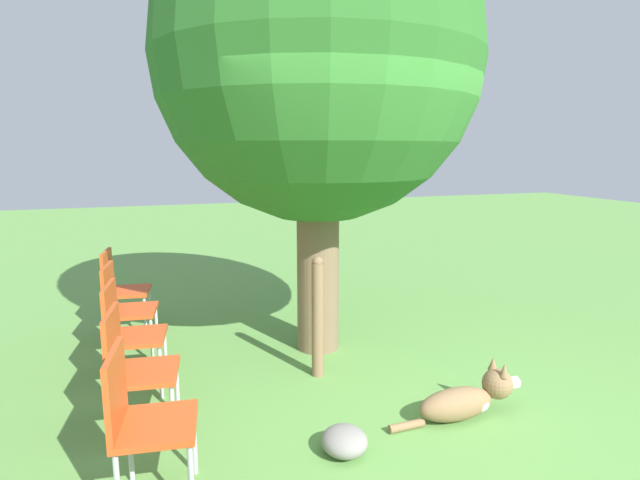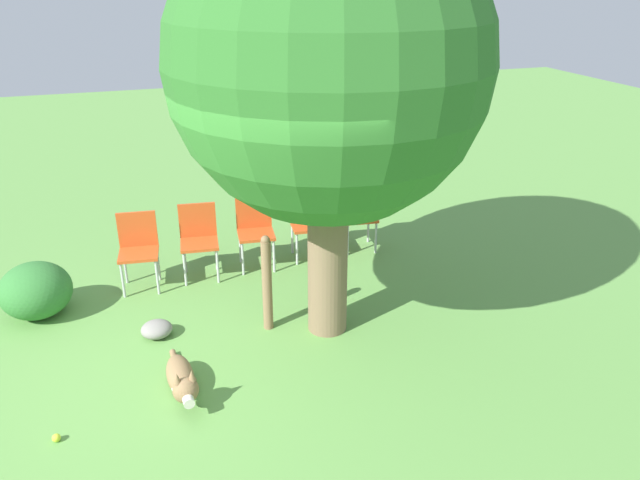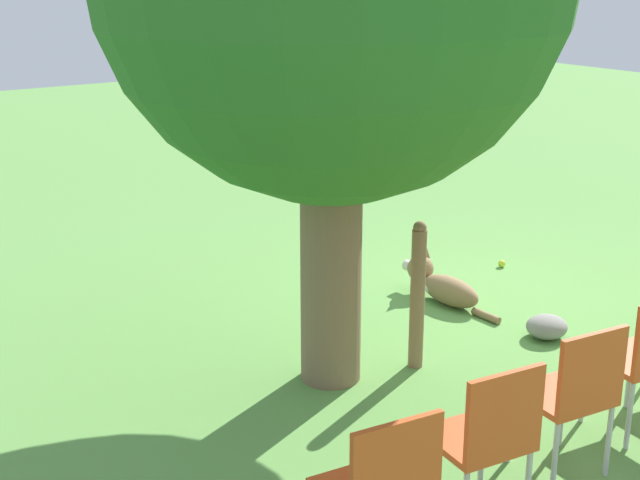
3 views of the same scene
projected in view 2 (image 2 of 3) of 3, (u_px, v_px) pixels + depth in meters
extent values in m
plane|color=#609947|center=(207.00, 364.00, 5.92)|extent=(30.00, 30.00, 0.00)
cylinder|color=#7A6047|center=(328.00, 245.00, 6.14)|extent=(0.40, 0.40, 1.90)
sphere|color=#2D6B28|center=(329.00, 62.00, 5.43)|extent=(2.89, 2.89, 2.89)
ellipsoid|color=olive|center=(180.00, 375.00, 5.56)|extent=(0.60, 0.26, 0.23)
ellipsoid|color=silver|center=(183.00, 387.00, 5.43)|extent=(0.21, 0.21, 0.14)
sphere|color=olive|center=(186.00, 390.00, 5.22)|extent=(0.23, 0.23, 0.22)
cylinder|color=silver|center=(188.00, 401.00, 5.12)|extent=(0.10, 0.10, 0.09)
cone|color=olive|center=(192.00, 375.00, 5.19)|extent=(0.07, 0.07, 0.10)
cone|color=olive|center=(177.00, 378.00, 5.15)|extent=(0.07, 0.07, 0.10)
cylinder|color=olive|center=(174.00, 359.00, 5.94)|extent=(0.27, 0.07, 0.06)
cylinder|color=#846647|center=(267.00, 286.00, 6.32)|extent=(0.10, 0.10, 0.98)
sphere|color=#846647|center=(265.00, 240.00, 6.12)|extent=(0.09, 0.09, 0.09)
cube|color=#D14C1E|center=(139.00, 254.00, 7.13)|extent=(0.47, 0.49, 0.04)
cube|color=#D14C1E|center=(137.00, 229.00, 7.22)|extent=(0.08, 0.44, 0.42)
cylinder|color=#B7B7BC|center=(157.00, 277.00, 7.10)|extent=(0.03, 0.03, 0.43)
cylinder|color=#B7B7BC|center=(123.00, 280.00, 7.03)|extent=(0.03, 0.03, 0.43)
cylinder|color=#B7B7BC|center=(158.00, 264.00, 7.42)|extent=(0.03, 0.03, 0.43)
cylinder|color=#B7B7BC|center=(125.00, 267.00, 7.35)|extent=(0.03, 0.03, 0.43)
cube|color=#D14C1E|center=(199.00, 244.00, 7.39)|extent=(0.47, 0.49, 0.04)
cube|color=#D14C1E|center=(197.00, 220.00, 7.47)|extent=(0.08, 0.44, 0.42)
cylinder|color=#B7B7BC|center=(218.00, 266.00, 7.36)|extent=(0.03, 0.03, 0.43)
cylinder|color=#B7B7BC|center=(185.00, 269.00, 7.29)|extent=(0.03, 0.03, 0.43)
cylinder|color=#B7B7BC|center=(216.00, 254.00, 7.68)|extent=(0.03, 0.03, 0.43)
cylinder|color=#B7B7BC|center=(185.00, 256.00, 7.61)|extent=(0.03, 0.03, 0.43)
cube|color=#D14C1E|center=(256.00, 234.00, 7.65)|extent=(0.47, 0.49, 0.04)
cube|color=#D14C1E|center=(254.00, 211.00, 7.73)|extent=(0.08, 0.44, 0.42)
cylinder|color=#B7B7BC|center=(274.00, 256.00, 7.62)|extent=(0.03, 0.03, 0.43)
cylinder|color=#B7B7BC|center=(243.00, 259.00, 7.55)|extent=(0.03, 0.03, 0.43)
cylinder|color=#B7B7BC|center=(270.00, 244.00, 7.94)|extent=(0.03, 0.03, 0.43)
cylinder|color=#B7B7BC|center=(240.00, 247.00, 7.87)|extent=(0.03, 0.03, 0.43)
cube|color=#D14C1E|center=(309.00, 226.00, 7.91)|extent=(0.47, 0.49, 0.04)
cube|color=#D14C1E|center=(306.00, 203.00, 7.99)|extent=(0.08, 0.44, 0.42)
cylinder|color=#B7B7BC|center=(327.00, 247.00, 7.88)|extent=(0.03, 0.03, 0.43)
cylinder|color=#B7B7BC|center=(297.00, 249.00, 7.81)|extent=(0.03, 0.03, 0.43)
cylinder|color=#B7B7BC|center=(321.00, 236.00, 8.20)|extent=(0.03, 0.03, 0.43)
cylinder|color=#B7B7BC|center=(292.00, 238.00, 8.13)|extent=(0.03, 0.03, 0.43)
cube|color=#D14C1E|center=(359.00, 217.00, 8.17)|extent=(0.47, 0.49, 0.04)
cube|color=#D14C1E|center=(355.00, 196.00, 8.25)|extent=(0.08, 0.44, 0.42)
cylinder|color=#B7B7BC|center=(376.00, 238.00, 8.13)|extent=(0.03, 0.03, 0.43)
cylinder|color=#B7B7BC|center=(348.00, 240.00, 8.06)|extent=(0.03, 0.03, 0.43)
cylinder|color=#B7B7BC|center=(368.00, 227.00, 8.46)|extent=(0.03, 0.03, 0.43)
cylinder|color=#B7B7BC|center=(341.00, 230.00, 8.39)|extent=(0.03, 0.03, 0.43)
sphere|color=#CCE033|center=(56.00, 438.00, 4.95)|extent=(0.07, 0.07, 0.07)
ellipsoid|color=gray|center=(157.00, 329.00, 6.33)|extent=(0.29, 0.32, 0.17)
ellipsoid|color=#337533|center=(36.00, 290.00, 6.63)|extent=(0.75, 0.75, 0.60)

